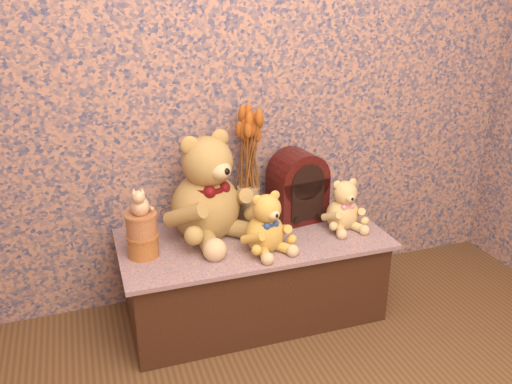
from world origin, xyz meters
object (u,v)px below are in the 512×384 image
ceramic_vase (248,204)px  cat_figurine (139,200)px  teddy_large (205,181)px  teddy_small (343,202)px  cathedral_radio (298,185)px  teddy_medium (265,219)px  biscuit_tin_lower (143,246)px

ceramic_vase → cat_figurine: (-0.53, -0.18, 0.17)m
teddy_large → cat_figurine: teddy_large is taller
teddy_small → cathedral_radio: bearing=135.0°
teddy_large → ceramic_vase: size_ratio=2.88×
teddy_medium → cathedral_radio: 0.36m
teddy_large → teddy_small: bearing=-35.4°
teddy_large → ceramic_vase: (0.23, 0.07, -0.17)m
ceramic_vase → teddy_small: bearing=-26.5°
teddy_large → cat_figurine: size_ratio=4.03×
ceramic_vase → biscuit_tin_lower: (-0.53, -0.18, -0.04)m
cathedral_radio → teddy_large: bearing=174.8°
cathedral_radio → cat_figurine: size_ratio=2.70×
cathedral_radio → cat_figurine: cathedral_radio is taller
teddy_large → ceramic_vase: 0.29m
teddy_small → ceramic_vase: 0.45m
cat_figurine → teddy_medium: bearing=-3.3°
biscuit_tin_lower → teddy_small: bearing=-1.0°
cathedral_radio → biscuit_tin_lower: 0.79m
teddy_medium → teddy_small: teddy_medium is taller
teddy_small → ceramic_vase: (-0.40, 0.20, -0.04)m
biscuit_tin_lower → ceramic_vase: bearing=19.2°
cathedral_radio → ceramic_vase: bearing=161.5°
teddy_small → cathedral_radio: size_ratio=0.75×
teddy_small → cathedral_radio: cathedral_radio is taller
teddy_large → teddy_medium: 0.33m
teddy_small → biscuit_tin_lower: teddy_small is taller
biscuit_tin_lower → cat_figurine: (0.00, 0.00, 0.21)m
teddy_large → ceramic_vase: bearing=-7.0°
teddy_medium → ceramic_vase: teddy_medium is taller
teddy_small → teddy_medium: bearing=-169.6°
cat_figurine → teddy_large: bearing=29.7°
ceramic_vase → biscuit_tin_lower: bearing=-160.8°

